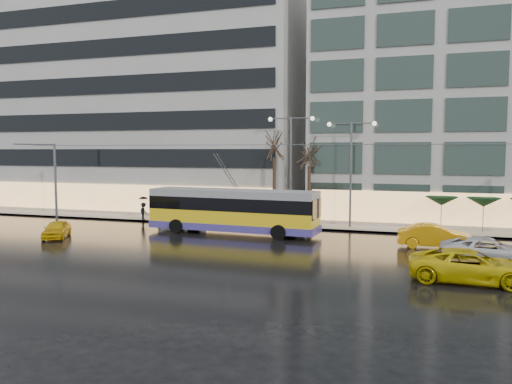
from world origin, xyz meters
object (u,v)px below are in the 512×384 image
at_px(bus_shelter, 179,199).
at_px(street_lamp_near, 291,155).
at_px(taxi_a, 57,229).
at_px(trolleybus, 233,212).

distance_m(bus_shelter, street_lamp_near, 11.14).
distance_m(bus_shelter, taxi_a, 11.81).
bearing_deg(taxi_a, street_lamp_near, 10.26).
relative_size(bus_shelter, taxi_a, 1.12).
bearing_deg(trolleybus, bus_shelter, 143.85).
relative_size(trolleybus, bus_shelter, 3.18).
height_order(trolleybus, taxi_a, trolleybus).
xyz_separation_m(bus_shelter, street_lamp_near, (10.38, 0.11, 4.03)).
height_order(bus_shelter, street_lamp_near, street_lamp_near).
height_order(bus_shelter, taxi_a, bus_shelter).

